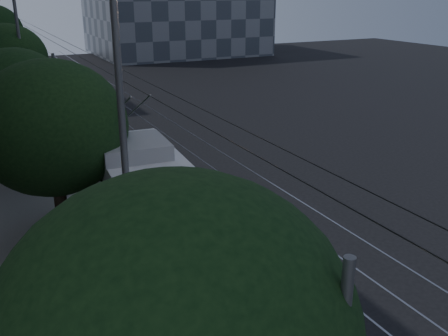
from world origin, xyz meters
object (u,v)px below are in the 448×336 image
(car_white_a, at_px, (67,132))
(car_white_d, at_px, (55,92))
(car_white_b, at_px, (45,107))
(streetlamp_far, at_px, (26,32))
(pickup_silver, at_px, (92,153))
(trolleybus, at_px, (165,231))
(car_white_c, at_px, (40,94))
(streetlamp_near, at_px, (136,112))

(car_white_a, height_order, car_white_d, same)
(car_white_b, relative_size, streetlamp_far, 0.42)
(pickup_silver, bearing_deg, car_white_a, 93.84)
(car_white_d, bearing_deg, trolleybus, -85.85)
(pickup_silver, height_order, car_white_a, pickup_silver)
(trolleybus, bearing_deg, pickup_silver, 92.76)
(car_white_c, bearing_deg, streetlamp_near, -110.23)
(car_white_d, bearing_deg, pickup_silver, -86.60)
(car_white_b, height_order, car_white_d, car_white_d)
(car_white_a, bearing_deg, car_white_b, 98.06)
(car_white_d, height_order, streetlamp_near, streetlamp_near)
(car_white_a, height_order, streetlamp_near, streetlamp_near)
(pickup_silver, xyz_separation_m, car_white_c, (-0.22, 17.75, -0.18))
(pickup_silver, bearing_deg, car_white_d, 87.21)
(car_white_c, height_order, streetlamp_near, streetlamp_near)
(trolleybus, distance_m, car_white_d, 30.22)
(car_white_a, distance_m, car_white_d, 13.31)
(car_white_c, xyz_separation_m, streetlamp_far, (-1.36, -9.12, 5.54))
(car_white_a, bearing_deg, streetlamp_near, -85.69)
(car_white_d, xyz_separation_m, streetlamp_far, (-2.68, -9.97, 5.59))
(car_white_b, xyz_separation_m, streetlamp_near, (-0.50, -24.68, 4.91))
(streetlamp_far, bearing_deg, car_white_b, 76.27)
(car_white_a, bearing_deg, streetlamp_far, 117.95)
(car_white_b, relative_size, streetlamp_near, 0.47)
(car_white_c, xyz_separation_m, car_white_d, (1.32, 0.85, -0.04))
(pickup_silver, relative_size, car_white_b, 1.45)
(car_white_a, distance_m, car_white_c, 12.38)
(pickup_silver, bearing_deg, trolleybus, -90.85)
(car_white_c, relative_size, streetlamp_far, 0.40)
(streetlamp_near, bearing_deg, pickup_silver, 85.12)
(trolleybus, height_order, car_white_b, trolleybus)
(car_white_a, height_order, car_white_c, car_white_c)
(pickup_silver, bearing_deg, streetlamp_far, 100.95)
(pickup_silver, height_order, car_white_d, pickup_silver)
(car_white_b, height_order, streetlamp_near, streetlamp_near)
(trolleybus, bearing_deg, car_white_d, 91.56)
(pickup_silver, distance_m, car_white_a, 5.38)
(streetlamp_near, bearing_deg, car_white_a, 87.68)
(streetlamp_near, height_order, streetlamp_far, streetlamp_far)
(trolleybus, height_order, streetlamp_near, streetlamp_near)
(car_white_a, height_order, streetlamp_far, streetlamp_far)
(car_white_b, xyz_separation_m, streetlamp_far, (-1.08, -4.43, 5.60))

